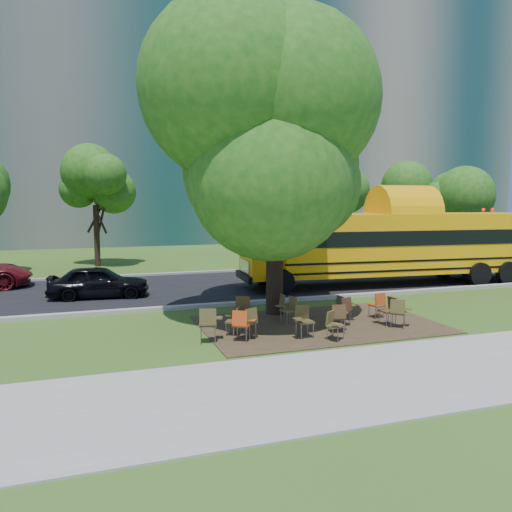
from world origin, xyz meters
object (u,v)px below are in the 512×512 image
object	(u,v)px
chair_1	(242,322)
chair_12	(343,305)
chair_0	(209,321)
black_car	(99,282)
chair_8	(235,318)
chair_14	(289,307)
chair_9	(241,309)
chair_6	(388,308)
chair_7	(399,310)
chair_13	(378,303)
chair_10	(286,303)
chair_3	(303,318)
chair_11	(344,308)
chair_4	(338,315)
main_tree	(275,154)
chair_2	(249,320)
chair_5	(334,323)
school_bus	(399,244)

from	to	relation	value
chair_1	chair_12	xyz separation A→B (m)	(3.66, 1.24, -0.05)
chair_0	black_car	world-z (taller)	black_car
chair_8	chair_14	xyz separation A→B (m)	(1.93, 0.77, 0.02)
chair_9	black_car	distance (m)	7.17
chair_6	chair_9	distance (m)	4.39
chair_1	chair_14	world-z (taller)	chair_1
chair_7	chair_13	distance (m)	1.27
chair_1	chair_10	world-z (taller)	chair_1
chair_3	chair_10	bearing A→B (deg)	-100.78
black_car	chair_11	bearing A→B (deg)	-130.76
chair_4	chair_13	xyz separation A→B (m)	(2.06, 1.21, -0.01)
chair_6	chair_8	world-z (taller)	chair_6
chair_6	chair_7	world-z (taller)	chair_7
chair_11	main_tree	bearing A→B (deg)	98.99
main_tree	chair_7	bearing A→B (deg)	-46.46
main_tree	chair_11	bearing A→B (deg)	-58.69
chair_4	chair_8	world-z (taller)	chair_4
chair_2	chair_12	world-z (taller)	chair_2
chair_13	chair_14	distance (m)	2.94
main_tree	chair_6	size ratio (longest dim) A/B	10.14
chair_4	chair_8	xyz separation A→B (m)	(-2.80, 0.70, -0.03)
chair_10	chair_8	bearing A→B (deg)	-53.62
chair_3	chair_13	world-z (taller)	chair_3
chair_0	chair_5	size ratio (longest dim) A/B	1.19
chair_11	black_car	size ratio (longest dim) A/B	0.24
chair_5	chair_10	distance (m)	2.83
school_bus	chair_11	world-z (taller)	school_bus
chair_11	chair_2	bearing A→B (deg)	165.34
chair_8	chair_13	bearing A→B (deg)	-53.82
main_tree	chair_14	xyz separation A→B (m)	(-0.04, -1.37, -4.67)
chair_10	chair_12	world-z (taller)	chair_12
school_bus	chair_11	xyz separation A→B (m)	(-6.04, -6.02, -1.27)
chair_1	chair_11	size ratio (longest dim) A/B	0.97
chair_0	chair_12	bearing A→B (deg)	26.09
main_tree	chair_0	distance (m)	5.98
school_bus	chair_2	bearing A→B (deg)	-140.30
school_bus	chair_9	xyz separation A→B (m)	(-8.93, -5.15, -1.26)
chair_0	chair_13	world-z (taller)	chair_0
chair_1	chair_3	world-z (taller)	chair_3
chair_2	chair_8	xyz separation A→B (m)	(-0.24, 0.47, -0.04)
chair_8	chair_12	world-z (taller)	chair_8
chair_3	chair_5	world-z (taller)	chair_3
chair_9	chair_4	bearing A→B (deg)	175.64
chair_0	chair_5	xyz separation A→B (m)	(3.17, -0.86, -0.09)
black_car	chair_4	bearing A→B (deg)	-135.57
chair_4	chair_14	distance (m)	1.71
main_tree	chair_1	distance (m)	5.77
chair_5	black_car	xyz separation A→B (m)	(-5.75, 8.18, 0.14)
chair_9	chair_10	xyz separation A→B (m)	(1.70, 0.71, -0.09)
chair_2	chair_3	bearing A→B (deg)	-38.07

